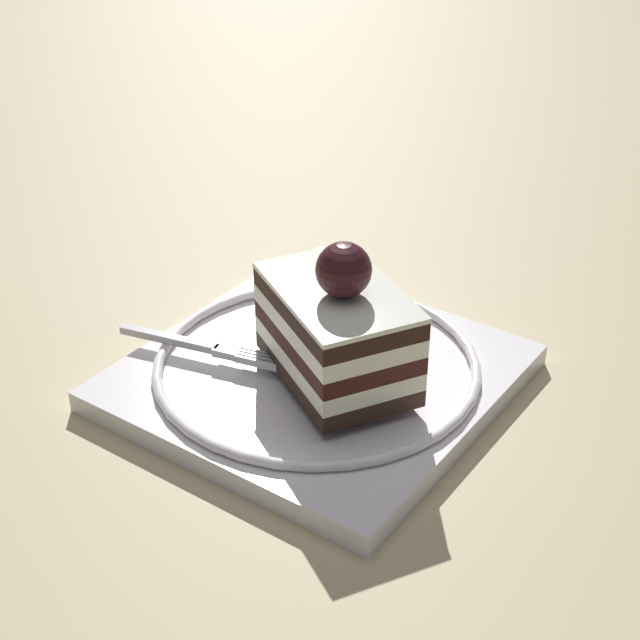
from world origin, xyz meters
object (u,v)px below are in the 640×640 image
(cake_slice, at_px, (338,328))
(whipped_cream_dollop, at_px, (326,275))
(fork, at_px, (206,347))
(dessert_plate, at_px, (320,376))

(cake_slice, distance_m, whipped_cream_dollop, 0.09)
(cake_slice, relative_size, whipped_cream_dollop, 3.01)
(whipped_cream_dollop, bearing_deg, fork, 174.47)
(dessert_plate, distance_m, fork, 0.07)
(fork, bearing_deg, whipped_cream_dollop, -5.53)
(dessert_plate, relative_size, cake_slice, 2.08)
(dessert_plate, bearing_deg, cake_slice, -99.53)
(fork, bearing_deg, cake_slice, -63.54)
(cake_slice, xyz_separation_m, whipped_cream_dollop, (0.06, 0.07, -0.01))
(dessert_plate, height_order, cake_slice, cake_slice)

